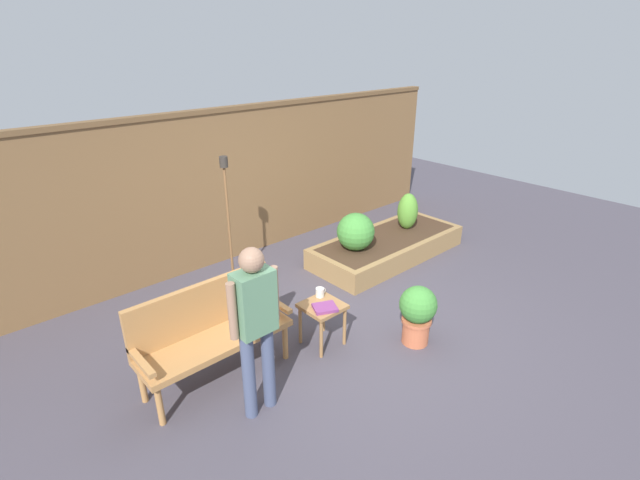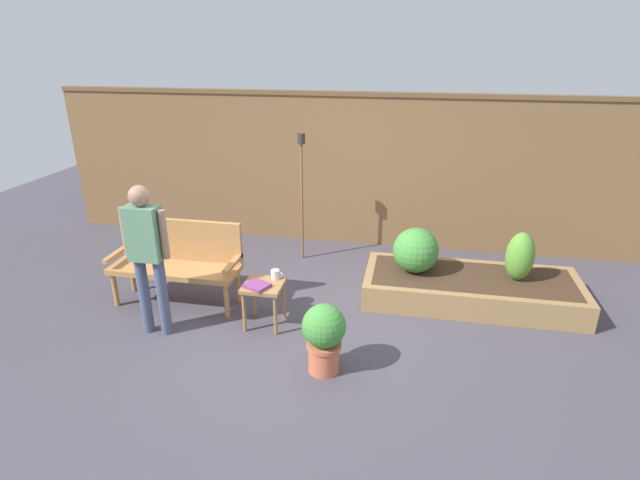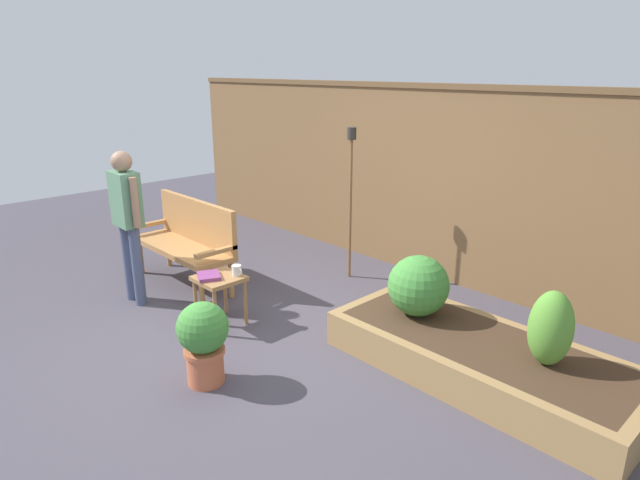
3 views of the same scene
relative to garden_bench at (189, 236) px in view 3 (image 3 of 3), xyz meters
The scene contains 12 objects.
ground_plane 1.67m from the garden_bench, 16.62° to the right, with size 14.00×14.00×0.00m, color #47424C.
fence_back 2.68m from the garden_bench, 54.87° to the left, with size 8.40×0.14×2.16m.
garden_bench is the anchor object (origin of this frame).
side_table 1.17m from the garden_bench, 17.31° to the right, with size 0.40×0.40×0.48m.
cup_on_table 1.21m from the garden_bench, ahead, with size 0.13×0.09×0.10m.
book_on_table 1.15m from the garden_bench, 21.81° to the right, with size 0.23×0.19×0.03m, color #7F3875.
potted_boxwood 2.11m from the garden_bench, 28.06° to the right, with size 0.39×0.39×0.66m.
raised_planter_bed 3.35m from the garden_bench, 10.57° to the left, with size 2.40×1.00×0.30m.
shrub_near_bench 2.70m from the garden_bench, 13.90° to the left, with size 0.52×0.52×0.52m.
shrub_far_corner 3.81m from the garden_bench, ahead, with size 0.31×0.31×0.56m.
tiki_torch 1.90m from the garden_bench, 51.85° to the left, with size 0.10×0.10×1.71m.
person_by_bench 0.79m from the garden_bench, 84.90° to the right, with size 0.47×0.20×1.56m.
Camera 3 is at (3.57, -2.41, 2.32)m, focal length 30.18 mm.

